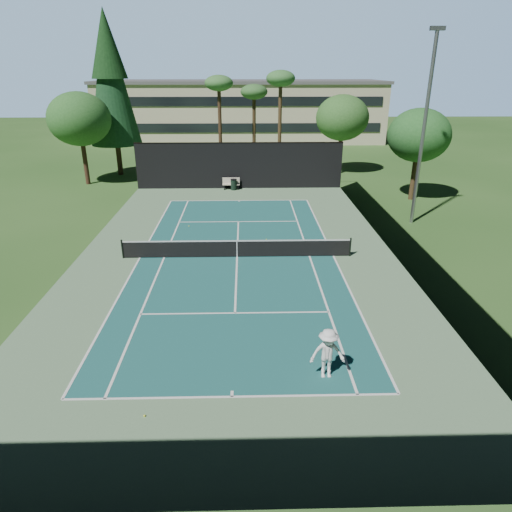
# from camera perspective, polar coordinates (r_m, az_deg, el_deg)

# --- Properties ---
(ground) EXTENTS (160.00, 160.00, 0.00)m
(ground) POSITION_cam_1_polar(r_m,az_deg,el_deg) (25.83, -2.38, -0.15)
(ground) COLOR #2C5620
(ground) RESTS_ON ground
(apron_slab) EXTENTS (18.00, 32.00, 0.01)m
(apron_slab) POSITION_cam_1_polar(r_m,az_deg,el_deg) (25.83, -2.38, -0.14)
(apron_slab) COLOR #60875E
(apron_slab) RESTS_ON ground
(court_surface) EXTENTS (10.97, 23.77, 0.01)m
(court_surface) POSITION_cam_1_polar(r_m,az_deg,el_deg) (25.83, -2.38, -0.12)
(court_surface) COLOR #1C5A58
(court_surface) RESTS_ON ground
(court_lines) EXTENTS (11.07, 23.87, 0.01)m
(court_lines) POSITION_cam_1_polar(r_m,az_deg,el_deg) (25.82, -2.38, -0.10)
(court_lines) COLOR white
(court_lines) RESTS_ON ground
(tennis_net) EXTENTS (12.90, 0.10, 1.10)m
(tennis_net) POSITION_cam_1_polar(r_m,az_deg,el_deg) (25.62, -2.40, 1.01)
(tennis_net) COLOR black
(tennis_net) RESTS_ON ground
(fence) EXTENTS (18.04, 32.05, 4.03)m
(fence) POSITION_cam_1_polar(r_m,az_deg,el_deg) (25.19, -2.45, 4.13)
(fence) COLOR black
(fence) RESTS_ON ground
(player) EXTENTS (1.20, 0.70, 1.86)m
(player) POSITION_cam_1_polar(r_m,az_deg,el_deg) (16.03, 8.95, -11.97)
(player) COLOR white
(player) RESTS_ON ground
(tennis_ball_a) EXTENTS (0.08, 0.08, 0.08)m
(tennis_ball_a) POSITION_cam_1_polar(r_m,az_deg,el_deg) (15.21, -13.76, -18.83)
(tennis_ball_a) COLOR yellow
(tennis_ball_a) RESTS_ON ground
(tennis_ball_b) EXTENTS (0.06, 0.06, 0.06)m
(tennis_ball_b) POSITION_cam_1_polar(r_m,az_deg,el_deg) (27.11, -9.07, 0.77)
(tennis_ball_b) COLOR #AFCC2E
(tennis_ball_b) RESTS_ON ground
(tennis_ball_c) EXTENTS (0.08, 0.08, 0.08)m
(tennis_ball_c) POSITION_cam_1_polar(r_m,az_deg,el_deg) (28.41, 1.31, 2.09)
(tennis_ball_c) COLOR #B7D430
(tennis_ball_c) RESTS_ON ground
(tennis_ball_d) EXTENTS (0.08, 0.08, 0.08)m
(tennis_ball_d) POSITION_cam_1_polar(r_m,az_deg,el_deg) (31.15, -8.38, 3.71)
(tennis_ball_d) COLOR #BFD22F
(tennis_ball_d) RESTS_ON ground
(park_bench) EXTENTS (1.50, 0.45, 1.02)m
(park_bench) POSITION_cam_1_polar(r_m,az_deg,el_deg) (40.63, -3.13, 9.08)
(park_bench) COLOR beige
(park_bench) RESTS_ON ground
(trash_bin) EXTENTS (0.56, 0.56, 0.95)m
(trash_bin) POSITION_cam_1_polar(r_m,az_deg,el_deg) (40.41, -2.80, 8.92)
(trash_bin) COLOR black
(trash_bin) RESTS_ON ground
(pine_tree) EXTENTS (4.80, 4.80, 15.00)m
(pine_tree) POSITION_cam_1_polar(r_m,az_deg,el_deg) (47.52, -17.86, 21.03)
(pine_tree) COLOR #3F2D1B
(pine_tree) RESTS_ON ground
(palm_a) EXTENTS (2.80, 2.80, 9.32)m
(palm_a) POSITION_cam_1_polar(r_m,az_deg,el_deg) (47.94, -4.66, 20.32)
(palm_a) COLOR #442E1D
(palm_a) RESTS_ON ground
(palm_b) EXTENTS (2.80, 2.80, 8.42)m
(palm_b) POSITION_cam_1_polar(r_m,az_deg,el_deg) (49.92, -0.25, 19.51)
(palm_b) COLOR #412F1C
(palm_b) RESTS_ON ground
(palm_c) EXTENTS (2.80, 2.80, 9.77)m
(palm_c) POSITION_cam_1_polar(r_m,az_deg,el_deg) (47.00, 3.09, 20.82)
(palm_c) COLOR #4E3821
(palm_c) RESTS_ON ground
(decid_tree_a) EXTENTS (5.12, 5.12, 7.62)m
(decid_tree_a) POSITION_cam_1_polar(r_m,az_deg,el_deg) (47.04, 10.73, 16.60)
(decid_tree_a) COLOR #4C3220
(decid_tree_a) RESTS_ON ground
(decid_tree_b) EXTENTS (4.80, 4.80, 7.14)m
(decid_tree_b) POSITION_cam_1_polar(r_m,az_deg,el_deg) (38.61, 19.71, 14.00)
(decid_tree_b) COLOR #4E3921
(decid_tree_b) RESTS_ON ground
(decid_tree_c) EXTENTS (5.44, 5.44, 8.09)m
(decid_tree_c) POSITION_cam_1_polar(r_m,az_deg,el_deg) (44.48, -21.22, 15.65)
(decid_tree_c) COLOR #482C1F
(decid_tree_c) RESTS_ON ground
(campus_building) EXTENTS (40.50, 12.50, 8.30)m
(campus_building) POSITION_cam_1_polar(r_m,az_deg,el_deg) (70.06, -1.88, 17.76)
(campus_building) COLOR beige
(campus_building) RESTS_ON ground
(light_pole) EXTENTS (0.90, 0.25, 12.22)m
(light_pole) POSITION_cam_1_polar(r_m,az_deg,el_deg) (32.17, 20.29, 14.96)
(light_pole) COLOR #92959A
(light_pole) RESTS_ON ground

